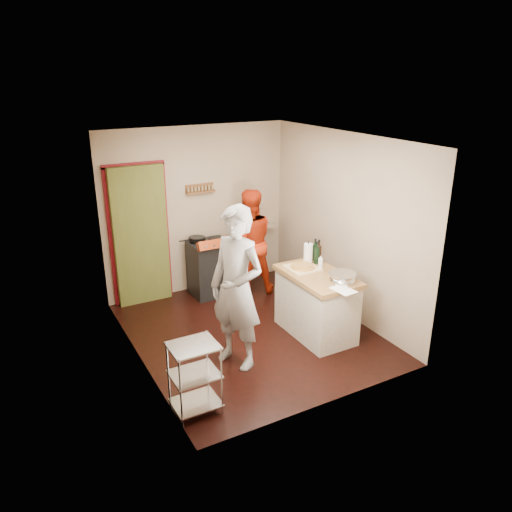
# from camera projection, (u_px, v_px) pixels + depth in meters

# --- Properties ---
(floor) EXTENTS (3.50, 3.50, 0.00)m
(floor) POSITION_uv_depth(u_px,v_px,m) (250.00, 332.00, 6.81)
(floor) COLOR black
(floor) RESTS_ON ground
(back_wall) EXTENTS (3.00, 0.44, 2.60)m
(back_wall) POSITION_uv_depth(u_px,v_px,m) (158.00, 226.00, 7.59)
(back_wall) COLOR tan
(back_wall) RESTS_ON ground
(left_wall) EXTENTS (0.04, 3.50, 2.60)m
(left_wall) POSITION_uv_depth(u_px,v_px,m) (134.00, 263.00, 5.68)
(left_wall) COLOR tan
(left_wall) RESTS_ON ground
(right_wall) EXTENTS (0.04, 3.50, 2.60)m
(right_wall) POSITION_uv_depth(u_px,v_px,m) (344.00, 226.00, 7.03)
(right_wall) COLOR tan
(right_wall) RESTS_ON ground
(ceiling) EXTENTS (3.00, 3.50, 0.02)m
(ceiling) POSITION_uv_depth(u_px,v_px,m) (249.00, 138.00, 5.89)
(ceiling) COLOR white
(ceiling) RESTS_ON back_wall
(stove) EXTENTS (0.60, 0.63, 1.00)m
(stove) POSITION_uv_depth(u_px,v_px,m) (210.00, 267.00, 7.84)
(stove) COLOR black
(stove) RESTS_ON ground
(wire_shelving) EXTENTS (0.48, 0.40, 0.80)m
(wire_shelving) POSITION_uv_depth(u_px,v_px,m) (195.00, 375.00, 5.09)
(wire_shelving) COLOR silver
(wire_shelving) RESTS_ON ground
(island) EXTENTS (0.68, 1.30, 1.18)m
(island) POSITION_uv_depth(u_px,v_px,m) (316.00, 302.00, 6.63)
(island) COLOR beige
(island) RESTS_ON ground
(person_stripe) EXTENTS (0.73, 0.85, 1.97)m
(person_stripe) POSITION_uv_depth(u_px,v_px,m) (237.00, 289.00, 5.78)
(person_stripe) COLOR silver
(person_stripe) RESTS_ON ground
(person_red) EXTENTS (0.95, 0.82, 1.68)m
(person_red) POSITION_uv_depth(u_px,v_px,m) (249.00, 242.00, 7.78)
(person_red) COLOR #B6280C
(person_red) RESTS_ON ground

